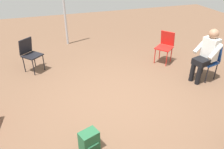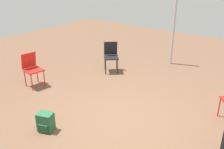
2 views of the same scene
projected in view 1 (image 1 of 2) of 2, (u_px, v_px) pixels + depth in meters
The scene contains 7 objects.
ground_plane at pixel (118, 102), 4.52m from camera, with size 15.10×15.10×0.00m, color brown.
chair_north at pixel (210, 59), 5.15m from camera, with size 0.49×0.52×0.85m.
chair_southwest at pixel (30, 53), 5.47m from camera, with size 0.59×0.58×0.85m.
chair_northwest at pixel (165, 45), 5.92m from camera, with size 0.58×0.58×0.85m.
person_in_white at pixel (207, 53), 4.98m from camera, with size 0.58×0.58×1.24m.
backpack_near_laptop_user at pixel (89, 142), 3.35m from camera, with size 0.30×0.33×0.36m.
tent_pole_near at pixel (64, 6), 6.74m from camera, with size 0.07×0.07×2.45m, color #B2B2B7.
Camera 1 is at (3.44, -1.24, 2.72)m, focal length 35.00 mm.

